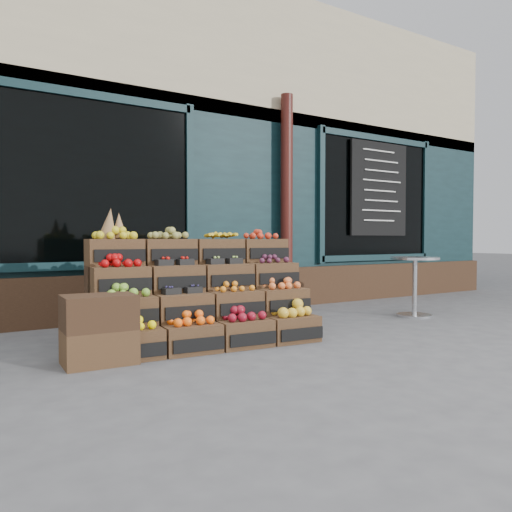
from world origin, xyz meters
TOP-DOWN VIEW (x-y plane):
  - ground at (0.00, 0.00)m, footprint 60.00×60.00m
  - shop_facade at (0.00, 5.11)m, footprint 12.00×6.24m
  - crate_display at (-0.98, 0.53)m, footprint 2.22×1.22m
  - spare_crates at (-2.11, 0.13)m, footprint 0.59×0.42m
  - bistro_table at (2.15, 0.44)m, footprint 0.64×0.64m
  - shopkeeper at (-1.85, 2.76)m, footprint 0.76×0.51m

SIDE VIEW (x-z plane):
  - ground at x=0.00m, z-range 0.00..0.00m
  - spare_crates at x=-2.11m, z-range 0.00..0.58m
  - crate_display at x=-0.98m, z-range -0.26..1.09m
  - bistro_table at x=2.15m, z-range 0.10..0.90m
  - shopkeeper at x=-1.85m, z-range 0.00..2.06m
  - shop_facade at x=0.00m, z-range 0.00..4.80m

